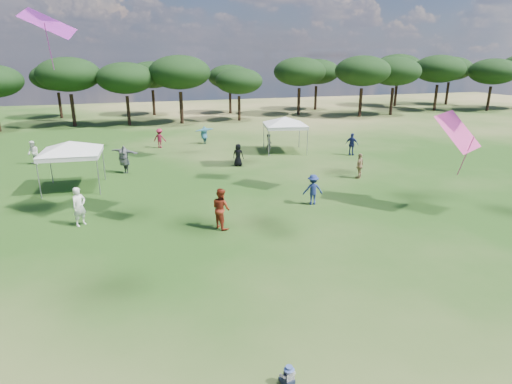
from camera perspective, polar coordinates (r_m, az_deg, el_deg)
The scene contains 5 objects.
tree_line at distance 53.27m, azimuth -11.59°, elevation 15.19°, with size 108.78×17.63×7.77m.
tent_left at distance 26.71m, azimuth -23.58°, elevation 5.99°, with size 6.54×6.54×3.13m.
tent_right at distance 34.68m, azimuth 3.90°, elevation 9.78°, with size 6.39×6.39×3.12m.
toddler at distance 11.02m, azimuth 4.34°, elevation -23.31°, with size 0.39×0.42×0.54m.
festival_crowd at distance 28.66m, azimuth -15.04°, elevation 3.80°, with size 29.98×20.65×1.92m.
Camera 1 is at (-3.51, -5.50, 7.47)m, focal length 30.00 mm.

